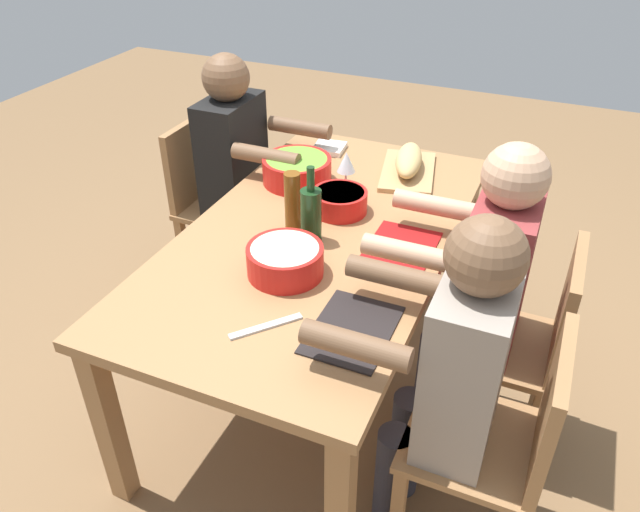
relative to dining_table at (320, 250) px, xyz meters
name	(u,v)px	position (x,y,z in m)	size (l,w,h in m)	color
ground_plane	(320,375)	(0.00, 0.00, -0.66)	(8.00, 8.00, 0.00)	brown
dining_table	(320,250)	(0.00, 0.00, 0.00)	(1.73, 0.94, 0.74)	#9E7044
chair_far_right	(503,440)	(0.48, 0.79, -0.17)	(0.40, 0.40, 0.85)	#9E7044
diner_far_right	(450,369)	(0.48, 0.61, 0.04)	(0.41, 0.53, 1.20)	#2D2D38
chair_far_center	(526,340)	(0.00, 0.79, -0.17)	(0.40, 0.40, 0.85)	#9E7044
diner_far_center	(483,278)	(0.00, 0.61, 0.04)	(0.41, 0.53, 1.20)	#2D2D38
chair_near_left	(211,196)	(-0.48, -0.79, -0.17)	(0.40, 0.40, 0.85)	#9E7044
diner_near_left	(241,163)	(-0.48, -0.61, 0.04)	(0.41, 0.53, 1.20)	#2D2D38
serving_bowl_fruit	(340,200)	(-0.17, 0.01, 0.13)	(0.22, 0.22, 0.09)	red
serving_bowl_salad	(297,169)	(-0.33, -0.25, 0.15)	(0.29, 0.29, 0.11)	red
serving_bowl_pasta	(285,259)	(0.29, 0.00, 0.14)	(0.26, 0.26, 0.10)	red
cutting_board	(408,172)	(-0.59, 0.16, 0.09)	(0.40, 0.22, 0.02)	tan
bread_loaf	(409,160)	(-0.59, 0.16, 0.15)	(0.32, 0.11, 0.09)	tan
wine_bottle	(311,214)	(0.07, -0.01, 0.19)	(0.08, 0.08, 0.29)	#193819
beer_bottle	(293,201)	(0.01, -0.11, 0.19)	(0.06, 0.06, 0.22)	brown
wine_glass	(346,164)	(-0.35, -0.04, 0.20)	(0.08, 0.08, 0.17)	silver
placemat_far_right	(352,329)	(0.48, 0.31, 0.09)	(0.32, 0.23, 0.01)	black
placemat_far_center	(400,249)	(0.00, 0.31, 0.09)	(0.32, 0.23, 0.01)	maroon
fork_near_left	(311,153)	(-0.62, -0.31, 0.09)	(0.02, 0.17, 0.01)	silver
carving_knife	(266,326)	(0.57, 0.07, 0.09)	(0.23, 0.02, 0.01)	silver
napkin_stack	(329,148)	(-0.69, -0.25, 0.10)	(0.14, 0.14, 0.02)	white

